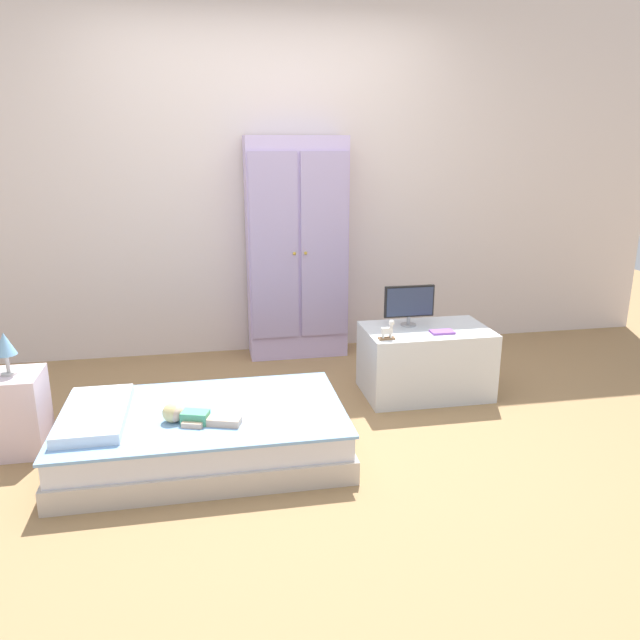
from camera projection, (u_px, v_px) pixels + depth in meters
ground_plane at (298, 438)px, 3.41m from camera, size 10.00×10.00×0.02m
back_wall at (264, 174)px, 4.52m from camera, size 6.40×0.05×2.70m
bed at (204, 434)px, 3.16m from camera, size 1.44×0.86×0.26m
pillow at (95, 414)px, 3.02m from camera, size 0.31×0.61×0.05m
doll at (187, 415)px, 2.98m from camera, size 0.38×0.19×0.10m
nightstand at (15, 413)px, 3.19m from camera, size 0.30×0.30×0.43m
table_lamp at (5, 346)px, 3.09m from camera, size 0.11×0.11×0.23m
wardrobe at (297, 249)px, 4.52m from camera, size 0.73×0.32×1.63m
tv_stand at (425, 361)px, 3.94m from camera, size 0.79×0.49×0.44m
tv_monitor at (409, 303)px, 3.90m from camera, size 0.33×0.10×0.26m
rocking_horse_toy at (388, 330)px, 3.65m from camera, size 0.10×0.04×0.12m
book_purple at (442, 332)px, 3.78m from camera, size 0.14×0.09×0.01m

